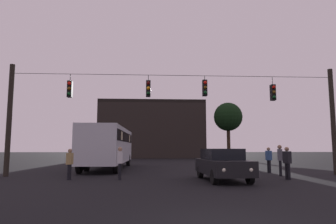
# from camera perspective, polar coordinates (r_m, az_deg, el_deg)

# --- Properties ---
(ground_plane) EXTENTS (168.00, 168.00, 0.00)m
(ground_plane) POSITION_cam_1_polar(r_m,az_deg,el_deg) (30.57, -0.52, -9.67)
(ground_plane) COLOR black
(ground_plane) RESTS_ON ground
(overhead_signal_span) EXTENTS (19.06, 0.44, 6.31)m
(overhead_signal_span) POSITION_cam_1_polar(r_m,az_deg,el_deg) (17.61, 1.46, 0.24)
(overhead_signal_span) COLOR black
(overhead_signal_span) RESTS_ON ground
(city_bus) EXTENTS (2.71, 11.04, 3.00)m
(city_bus) POSITION_cam_1_polar(r_m,az_deg,el_deg) (23.35, -11.04, -5.87)
(city_bus) COLOR #B7BCC6
(city_bus) RESTS_ON ground
(car_near_right) EXTENTS (2.02, 4.41, 1.52)m
(car_near_right) POSITION_cam_1_polar(r_m,az_deg,el_deg) (15.01, 10.17, -9.55)
(car_near_right) COLOR black
(car_near_right) RESTS_ON ground
(pedestrian_crossing_left) EXTENTS (0.34, 0.42, 1.73)m
(pedestrian_crossing_left) POSITION_cam_1_polar(r_m,az_deg,el_deg) (18.26, 20.28, -8.15)
(pedestrian_crossing_left) COLOR black
(pedestrian_crossing_left) RESTS_ON ground
(pedestrian_crossing_center) EXTENTS (0.30, 0.39, 1.60)m
(pedestrian_crossing_center) POSITION_cam_1_polar(r_m,az_deg,el_deg) (15.40, -9.02, -9.11)
(pedestrian_crossing_center) COLOR black
(pedestrian_crossing_center) RESTS_ON ground
(pedestrian_crossing_right) EXTENTS (0.32, 0.41, 1.59)m
(pedestrian_crossing_right) POSITION_cam_1_polar(r_m,az_deg,el_deg) (20.37, 18.38, -8.28)
(pedestrian_crossing_right) COLOR black
(pedestrian_crossing_right) RESTS_ON ground
(pedestrian_near_bus) EXTENTS (0.28, 0.39, 1.51)m
(pedestrian_near_bus) POSITION_cam_1_polar(r_m,az_deg,el_deg) (15.97, -17.97, -8.98)
(pedestrian_near_bus) COLOR black
(pedestrian_near_bus) RESTS_ON ground
(pedestrian_trailing) EXTENTS (0.36, 0.42, 1.61)m
(pedestrian_trailing) POSITION_cam_1_polar(r_m,az_deg,el_deg) (16.39, 21.47, -8.58)
(pedestrian_trailing) COLOR black
(pedestrian_trailing) RESTS_ON ground
(corner_building) EXTENTS (16.22, 9.35, 8.84)m
(corner_building) POSITION_cam_1_polar(r_m,az_deg,el_deg) (49.73, -3.03, -3.44)
(corner_building) COLOR black
(corner_building) RESTS_ON ground
(tree_left_silhouette) EXTENTS (4.29, 4.29, 8.37)m
(tree_left_silhouette) POSITION_cam_1_polar(r_m,az_deg,el_deg) (46.68, 11.20, -0.95)
(tree_left_silhouette) COLOR #2D2116
(tree_left_silhouette) RESTS_ON ground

